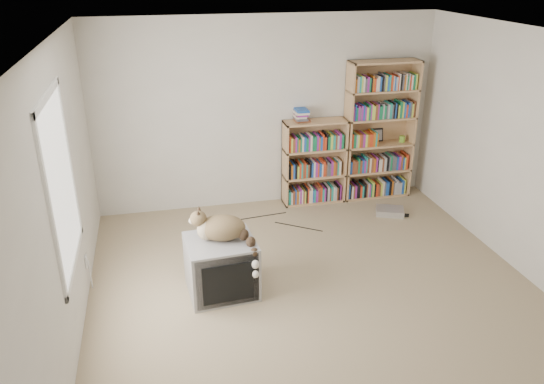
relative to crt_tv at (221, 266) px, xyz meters
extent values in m
cube|color=gray|center=(0.93, -0.45, -0.29)|extent=(4.50, 5.00, 0.01)
cube|color=beige|center=(0.93, 2.05, 0.96)|extent=(4.50, 0.02, 2.50)
cube|color=beige|center=(-1.32, -0.45, 0.96)|extent=(0.02, 5.00, 2.50)
cube|color=white|center=(0.93, -0.45, 2.21)|extent=(4.50, 5.00, 0.02)
cube|color=white|center=(-1.31, -0.25, 1.11)|extent=(0.02, 1.22, 1.52)
cube|color=gray|center=(0.00, -0.01, 0.00)|extent=(0.71, 0.65, 0.58)
cube|color=black|center=(0.02, -0.29, 0.00)|extent=(0.61, 0.07, 0.53)
cube|color=black|center=(0.02, -0.31, -0.01)|extent=(0.49, 0.05, 0.40)
cube|color=black|center=(-0.01, 0.12, -0.01)|extent=(0.42, 0.36, 0.35)
ellipsoid|color=#352216|center=(0.03, 0.03, 0.42)|extent=(0.51, 0.38, 0.25)
ellipsoid|color=#352216|center=(0.15, 0.00, 0.41)|extent=(0.25, 0.26, 0.19)
ellipsoid|color=tan|center=(-0.13, 0.03, 0.41)|extent=(0.21, 0.21, 0.21)
ellipsoid|color=#352216|center=(-0.19, 0.06, 0.52)|extent=(0.19, 0.18, 0.15)
sphere|color=beige|center=(-0.25, 0.07, 0.50)|extent=(0.07, 0.07, 0.06)
cone|color=black|center=(-0.19, 0.02, 0.60)|extent=(0.07, 0.08, 0.08)
cone|color=black|center=(-0.18, 0.11, 0.60)|extent=(0.07, 0.08, 0.08)
cube|color=#AA7B55|center=(2.00, 1.89, 0.66)|extent=(0.02, 0.30, 1.90)
cube|color=#AA7B55|center=(2.92, 1.89, 0.66)|extent=(0.02, 0.30, 1.90)
cube|color=#AA7B55|center=(2.46, 2.03, 0.66)|extent=(0.95, 0.03, 1.90)
cube|color=#AA7B55|center=(2.46, 1.89, 1.60)|extent=(0.95, 0.30, 0.02)
cube|color=#AA7B55|center=(2.46, 1.89, -0.27)|extent=(0.95, 0.30, 0.03)
cube|color=#AA7B55|center=(2.46, 1.89, 0.10)|extent=(0.95, 0.30, 0.03)
cube|color=#AA7B55|center=(2.46, 1.89, 0.47)|extent=(0.95, 0.30, 0.02)
cube|color=#AA7B55|center=(2.46, 1.89, 0.85)|extent=(0.95, 0.30, 0.02)
cube|color=#AA7B55|center=(2.46, 1.89, 1.22)|extent=(0.95, 0.30, 0.02)
cube|color=red|center=(2.46, 1.89, -0.17)|extent=(0.87, 0.24, 0.19)
cube|color=#1A4BAB|center=(2.46, 1.89, 0.21)|extent=(0.87, 0.24, 0.19)
cube|color=#136C42|center=(2.46, 1.89, 0.58)|extent=(0.87, 0.24, 0.19)
cube|color=beige|center=(2.46, 1.89, 0.96)|extent=(0.87, 0.24, 0.19)
cube|color=black|center=(2.46, 1.89, 1.33)|extent=(0.87, 0.24, 0.19)
cube|color=#AA7B55|center=(1.14, 1.89, 0.29)|extent=(0.03, 0.30, 1.15)
cube|color=#AA7B55|center=(1.95, 1.89, 0.29)|extent=(0.02, 0.30, 1.15)
cube|color=#AA7B55|center=(1.54, 2.03, 0.29)|extent=(0.84, 0.03, 1.15)
cube|color=#AA7B55|center=(1.54, 1.89, 0.85)|extent=(0.84, 0.30, 0.02)
cube|color=#AA7B55|center=(1.54, 1.89, -0.27)|extent=(0.84, 0.30, 0.03)
cube|color=#AA7B55|center=(1.54, 1.89, 0.10)|extent=(0.84, 0.30, 0.03)
cube|color=#AA7B55|center=(1.54, 1.89, 0.48)|extent=(0.84, 0.30, 0.02)
cube|color=red|center=(1.54, 1.89, -0.17)|extent=(0.76, 0.24, 0.19)
cube|color=#1A4BAB|center=(1.54, 1.89, 0.21)|extent=(0.76, 0.24, 0.19)
cube|color=#136C42|center=(1.54, 1.89, 0.59)|extent=(0.76, 0.24, 0.19)
cube|color=red|center=(1.36, 1.93, 0.95)|extent=(0.19, 0.25, 0.16)
cylinder|color=#70A930|center=(2.80, 1.89, 0.53)|extent=(0.08, 0.08, 0.09)
cube|color=black|center=(2.49, 1.99, 0.58)|extent=(0.14, 0.05, 0.18)
cube|color=silver|center=(2.41, 1.26, -0.25)|extent=(0.43, 0.37, 0.08)
cube|color=silver|center=(-1.31, 0.34, 0.03)|extent=(0.01, 0.08, 0.13)
camera|label=1|loc=(-0.52, -4.54, 2.80)|focal=35.00mm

